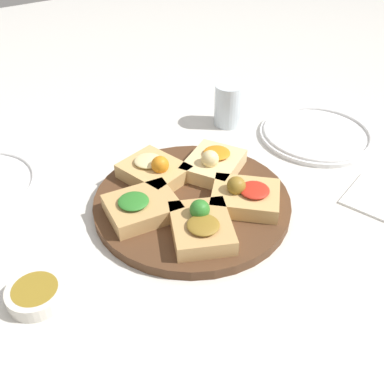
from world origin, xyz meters
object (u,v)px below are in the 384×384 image
Objects in this scene: plate_right at (316,134)px; water_glass at (229,105)px; dipping_bowl at (36,294)px; serving_board at (192,202)px; napkin_stack at (376,196)px.

water_glass reaches higher than plate_right.
water_glass is at bearing 129.34° from plate_right.
water_glass is at bearing 25.69° from dipping_bowl.
water_glass reaches higher than serving_board.
serving_board is 0.33m from water_glass.
serving_board reaches higher than napkin_stack.
serving_board is 3.04× the size of napkin_stack.
plate_right is 0.24m from napkin_stack.
dipping_bowl reaches higher than napkin_stack.
water_glass is at bearing 41.09° from serving_board.
water_glass is 0.40m from napkin_stack.
water_glass is at bearing 99.16° from napkin_stack.
napkin_stack is at bearing -107.32° from plate_right.
plate_right is at bearing 72.68° from napkin_stack.
water_glass is 0.83× the size of napkin_stack.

